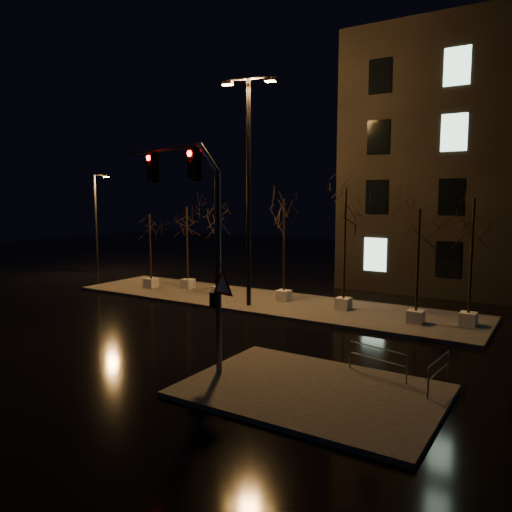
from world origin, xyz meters
The scene contains 15 objects.
ground centered at (0.00, 0.00, 0.00)m, with size 90.00×90.00×0.00m, color black.
median centered at (0.00, 6.00, 0.07)m, with size 22.00×5.00×0.15m, color #45423D.
sidewalk_corner centered at (7.50, -3.50, 0.07)m, with size 7.00×5.00×0.15m, color #45423D.
tree_0 centered at (-7.45, 5.62, 3.54)m, with size 1.80×1.80×4.46m.
tree_1 centered at (-5.42, 6.56, 3.86)m, with size 1.80×1.80×4.89m.
tree_2 centered at (-2.39, 5.56, 3.69)m, with size 1.80×1.80×4.67m.
tree_3 centered at (1.05, 6.49, 3.87)m, with size 1.80×1.80×4.91m.
tree_4 centered at (4.41, 6.32, 4.64)m, with size 1.80×1.80×5.92m.
tree_5 centered at (8.04, 5.46, 3.94)m, with size 1.80×1.80×4.99m.
tree_6 centered at (10.00, 6.25, 4.28)m, with size 1.80×1.80×5.44m.
traffic_signal_mast centered at (3.40, -3.52, 4.75)m, with size 5.54×1.62×7.00m.
streetlight_main centered at (0.10, 4.65, 6.46)m, with size 2.72×0.87×10.94m.
streetlight_far centered at (-15.51, 8.58, 3.90)m, with size 1.39×0.37×7.09m.
guard_rail_a centered at (8.70, -1.50, 0.72)m, with size 1.96×0.51×0.87m.
guard_rail_b centered at (10.50, -1.61, 0.72)m, with size 0.20×1.85×0.88m.
Camera 1 is at (13.34, -15.73, 5.51)m, focal length 35.00 mm.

